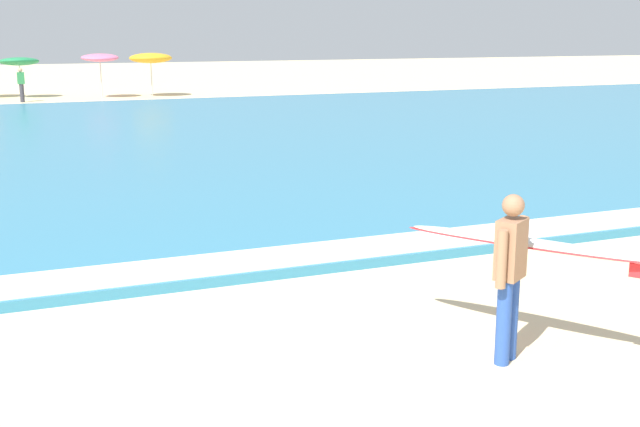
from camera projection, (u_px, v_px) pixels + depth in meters
The scene contains 7 objects.
sea at pixel (77, 145), 23.03m from camera, with size 120.00×28.00×0.14m, color teal.
surf_foam at pixel (186, 267), 10.95m from camera, with size 120.00×1.06×0.01m, color white.
surfer_with_board at pixel (520, 257), 8.18m from camera, with size 1.78×2.52×1.73m.
beach_umbrella_4 at pixel (19, 61), 39.66m from camera, with size 1.90×1.92×2.05m.
beach_umbrella_5 at pixel (100, 58), 39.61m from camera, with size 1.81×1.83×2.19m.
beach_umbrella_6 at pixel (151, 58), 40.50m from camera, with size 2.12×2.13×2.18m.
beachgoer_near_row_left at pixel (21, 84), 37.41m from camera, with size 0.32×0.20×1.58m.
Camera 1 is at (-2.35, -4.99, 3.28)m, focal length 45.33 mm.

